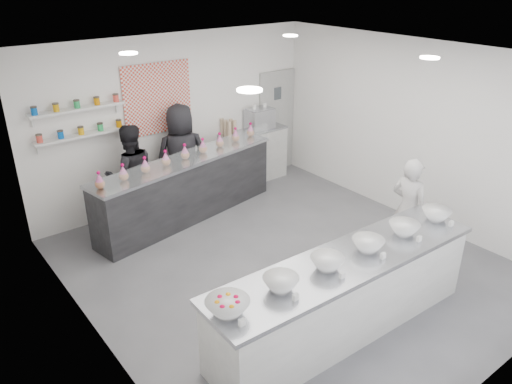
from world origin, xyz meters
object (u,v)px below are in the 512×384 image
Objects in this scene: woman_prep at (408,209)px; staff_left at (131,175)px; back_bar at (187,189)px; espresso_machine at (260,119)px; prep_counter at (344,295)px; staff_right at (182,158)px; espresso_ledge at (253,156)px.

staff_left is at bearing 32.89° from woman_prep.
back_bar is 2.24m from espresso_machine.
prep_counter is 4.12m from staff_right.
back_bar is 0.60m from staff_right.
staff_left is (-2.84, -0.18, -0.40)m from espresso_machine.
staff_right is at bearing -174.00° from espresso_ledge.
back_bar is at bearing 90.84° from prep_counter.
back_bar is 0.96m from staff_left.
woman_prep is 0.91× the size of staff_left.
back_bar is 1.98m from espresso_ledge.
woman_prep reaches higher than espresso_machine.
prep_counter is 2.53× the size of espresso_ledge.
staff_right is (0.97, 0.00, 0.09)m from staff_left.
espresso_ledge is 0.91× the size of woman_prep.
woman_prep is (1.91, -3.07, 0.24)m from back_bar.
staff_left reaches higher than woman_prep.
prep_counter is 6.91× the size of espresso_machine.
back_bar reaches higher than prep_counter.
staff_right reaches higher than staff_left.
prep_counter is at bearing 112.86° from staff_left.
staff_left reaches higher than espresso_ledge.
espresso_machine is at bearing -163.90° from staff_left.
woman_prep is 4.42m from staff_left.
espresso_ledge is at bearing -163.69° from staff_left.
prep_counter is at bearing -116.09° from espresso_machine.
espresso_machine is at bearing 6.14° from back_bar.
espresso_machine reaches higher than back_bar.
staff_right is at bearing 21.57° from woman_prep.
staff_left is 0.91× the size of staff_right.
espresso_ledge is (1.88, 0.59, -0.01)m from back_bar.
espresso_ledge is 2.73× the size of espresso_machine.
back_bar is at bearing 165.09° from staff_left.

